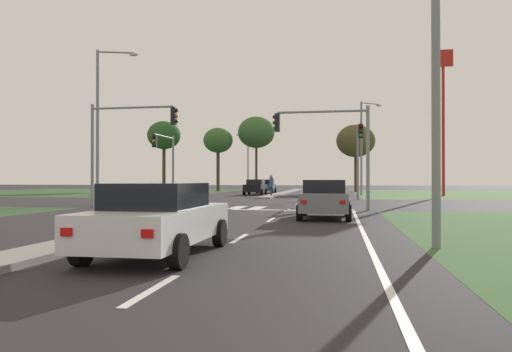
% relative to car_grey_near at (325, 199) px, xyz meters
% --- Properties ---
extents(ground_plane, '(200.00, 200.00, 0.00)m').
position_rel_car_grey_near_xyz_m(ground_plane, '(-5.57, 11.69, -0.80)').
color(ground_plane, '#282628').
extents(grass_verge_far_left, '(35.00, 35.00, 0.01)m').
position_rel_car_grey_near_xyz_m(grass_verge_far_left, '(-31.07, 36.19, -0.80)').
color(grass_verge_far_left, '#2D4C28').
rests_on(grass_verge_far_left, ground).
extents(median_island_near, '(1.20, 22.00, 0.14)m').
position_rel_car_grey_near_xyz_m(median_island_near, '(-5.57, -7.31, -0.73)').
color(median_island_near, gray).
rests_on(median_island_near, ground).
extents(median_island_far, '(1.20, 36.00, 0.14)m').
position_rel_car_grey_near_xyz_m(median_island_far, '(-5.57, 36.69, -0.73)').
color(median_island_far, gray).
rests_on(median_island_far, ground).
extents(lane_dash_near, '(0.14, 2.00, 0.01)m').
position_rel_car_grey_near_xyz_m(lane_dash_near, '(-2.07, -13.16, -0.80)').
color(lane_dash_near, silver).
rests_on(lane_dash_near, ground).
extents(lane_dash_second, '(0.14, 2.00, 0.01)m').
position_rel_car_grey_near_xyz_m(lane_dash_second, '(-2.07, -7.16, -0.80)').
color(lane_dash_second, silver).
rests_on(lane_dash_second, ground).
extents(lane_dash_third, '(0.14, 2.00, 0.01)m').
position_rel_car_grey_near_xyz_m(lane_dash_third, '(-2.07, -1.16, -0.80)').
color(lane_dash_third, silver).
rests_on(lane_dash_third, ground).
extents(lane_dash_fourth, '(0.14, 2.00, 0.01)m').
position_rel_car_grey_near_xyz_m(lane_dash_fourth, '(-2.07, 4.84, -0.80)').
color(lane_dash_fourth, silver).
rests_on(lane_dash_fourth, ground).
extents(lane_dash_fifth, '(0.14, 2.00, 0.01)m').
position_rel_car_grey_near_xyz_m(lane_dash_fifth, '(-2.07, 10.84, -0.80)').
color(lane_dash_fifth, silver).
rests_on(lane_dash_fifth, ground).
extents(edge_line_right, '(0.14, 24.00, 0.01)m').
position_rel_car_grey_near_xyz_m(edge_line_right, '(1.28, -6.31, -0.80)').
color(edge_line_right, silver).
rests_on(edge_line_right, ground).
extents(stop_bar_near, '(6.40, 0.50, 0.01)m').
position_rel_car_grey_near_xyz_m(stop_bar_near, '(-1.77, 4.69, -0.80)').
color(stop_bar_near, silver).
rests_on(stop_bar_near, ground).
extents(crosswalk_bar_near, '(0.70, 2.80, 0.01)m').
position_rel_car_grey_near_xyz_m(crosswalk_bar_near, '(-11.97, 6.49, -0.80)').
color(crosswalk_bar_near, silver).
rests_on(crosswalk_bar_near, ground).
extents(crosswalk_bar_second, '(0.70, 2.80, 0.01)m').
position_rel_car_grey_near_xyz_m(crosswalk_bar_second, '(-10.82, 6.49, -0.80)').
color(crosswalk_bar_second, silver).
rests_on(crosswalk_bar_second, ground).
extents(crosswalk_bar_third, '(0.70, 2.80, 0.01)m').
position_rel_car_grey_near_xyz_m(crosswalk_bar_third, '(-9.67, 6.49, -0.80)').
color(crosswalk_bar_third, silver).
rests_on(crosswalk_bar_third, ground).
extents(crosswalk_bar_fourth, '(0.70, 2.80, 0.01)m').
position_rel_car_grey_near_xyz_m(crosswalk_bar_fourth, '(-8.52, 6.49, -0.80)').
color(crosswalk_bar_fourth, silver).
rests_on(crosswalk_bar_fourth, ground).
extents(crosswalk_bar_fifth, '(0.70, 2.80, 0.01)m').
position_rel_car_grey_near_xyz_m(crosswalk_bar_fifth, '(-7.37, 6.49, -0.80)').
color(crosswalk_bar_fifth, silver).
rests_on(crosswalk_bar_fifth, ground).
extents(crosswalk_bar_sixth, '(0.70, 2.80, 0.01)m').
position_rel_car_grey_near_xyz_m(crosswalk_bar_sixth, '(-6.22, 6.49, -0.80)').
color(crosswalk_bar_sixth, silver).
rests_on(crosswalk_bar_sixth, ground).
extents(crosswalk_bar_seventh, '(0.70, 2.80, 0.01)m').
position_rel_car_grey_near_xyz_m(crosswalk_bar_seventh, '(-5.07, 6.49, -0.80)').
color(crosswalk_bar_seventh, silver).
rests_on(crosswalk_bar_seventh, ground).
extents(crosswalk_bar_eighth, '(0.70, 2.80, 0.01)m').
position_rel_car_grey_near_xyz_m(crosswalk_bar_eighth, '(-3.92, 6.49, -0.80)').
color(crosswalk_bar_eighth, silver).
rests_on(crosswalk_bar_eighth, ground).
extents(car_grey_near, '(2.07, 4.31, 1.57)m').
position_rel_car_grey_near_xyz_m(car_grey_near, '(0.00, 0.00, 0.00)').
color(car_grey_near, slate).
rests_on(car_grey_near, ground).
extents(car_white_second, '(2.08, 4.63, 1.51)m').
position_rel_car_grey_near_xyz_m(car_white_second, '(-3.15, -10.18, -0.03)').
color(car_white_second, silver).
rests_on(car_white_second, ground).
extents(car_black_third, '(2.06, 4.27, 1.60)m').
position_rel_car_grey_near_xyz_m(car_black_third, '(-7.94, 28.52, 0.01)').
color(car_black_third, black).
rests_on(car_black_third, ground).
extents(car_teal_fourth, '(1.94, 4.25, 1.59)m').
position_rel_car_grey_near_xyz_m(car_teal_fourth, '(-7.77, 35.02, 0.00)').
color(car_teal_fourth, '#19565B').
rests_on(car_teal_fourth, ground).
extents(traffic_signal_near_left, '(5.17, 0.32, 5.85)m').
position_rel_car_grey_near_xyz_m(traffic_signal_near_left, '(-11.32, 5.09, 3.25)').
color(traffic_signal_near_left, gray).
rests_on(traffic_signal_near_left, ground).
extents(traffic_signal_far_right, '(0.32, 5.59, 5.64)m').
position_rel_car_grey_near_xyz_m(traffic_signal_far_right, '(2.03, 16.24, 3.13)').
color(traffic_signal_far_right, gray).
rests_on(traffic_signal_far_right, ground).
extents(traffic_signal_far_left, '(0.32, 4.41, 5.28)m').
position_rel_car_grey_near_xyz_m(traffic_signal_far_left, '(-13.17, 16.67, 2.83)').
color(traffic_signal_far_left, gray).
rests_on(traffic_signal_far_left, ground).
extents(traffic_signal_near_right, '(5.00, 0.32, 5.36)m').
position_rel_car_grey_near_xyz_m(traffic_signal_near_right, '(0.17, 5.09, 2.92)').
color(traffic_signal_near_right, gray).
rests_on(traffic_signal_near_right, ground).
extents(street_lamp_near, '(1.50, 2.29, 8.20)m').
position_rel_car_grey_near_xyz_m(street_lamp_near, '(2.67, -8.29, 3.86)').
color(street_lamp_near, gray).
rests_on(street_lamp_near, ground).
extents(street_lamp_second, '(2.43, 0.87, 9.50)m').
position_rel_car_grey_near_xyz_m(street_lamp_second, '(-13.74, 7.15, 4.51)').
color(street_lamp_second, gray).
rests_on(street_lamp_second, ground).
extents(street_lamp_third, '(2.21, 1.75, 9.42)m').
position_rel_car_grey_near_xyz_m(street_lamp_third, '(2.98, 29.03, 4.49)').
color(street_lamp_third, gray).
rests_on(street_lamp_third, ground).
extents(street_lamp_fourth, '(2.38, 1.31, 9.15)m').
position_rel_car_grey_near_xyz_m(street_lamp_fourth, '(-14.14, 55.60, 4.34)').
color(street_lamp_fourth, gray).
rests_on(street_lamp_fourth, ground).
extents(pedestrian_at_median, '(0.34, 0.34, 1.90)m').
position_rel_car_grey_near_xyz_m(pedestrian_at_median, '(-5.63, 23.92, 0.50)').
color(pedestrian_at_median, '#232833').
rests_on(pedestrian_at_median, median_island_far).
extents(fastfood_pole_sign, '(1.80, 0.40, 14.14)m').
position_rel_car_grey_near_xyz_m(fastfood_pole_sign, '(10.53, 28.47, 9.29)').
color(fastfood_pole_sign, red).
rests_on(fastfood_pole_sign, ground).
extents(treeline_near, '(4.74, 4.74, 9.97)m').
position_rel_car_grey_near_xyz_m(treeline_near, '(-24.15, 44.77, 7.08)').
color(treeline_near, '#423323').
rests_on(treeline_near, ground).
extents(treeline_second, '(4.04, 4.04, 8.70)m').
position_rel_car_grey_near_xyz_m(treeline_second, '(-15.77, 43.30, 6.10)').
color(treeline_second, '#423323').
rests_on(treeline_second, ground).
extents(treeline_third, '(5.19, 5.19, 10.44)m').
position_rel_car_grey_near_xyz_m(treeline_third, '(-10.86, 45.75, 7.40)').
color(treeline_third, '#423323').
rests_on(treeline_third, ground).
extents(treeline_fourth, '(4.88, 4.88, 8.60)m').
position_rel_car_grey_near_xyz_m(treeline_fourth, '(2.69, 41.74, 5.69)').
color(treeline_fourth, '#423323').
rests_on(treeline_fourth, ground).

